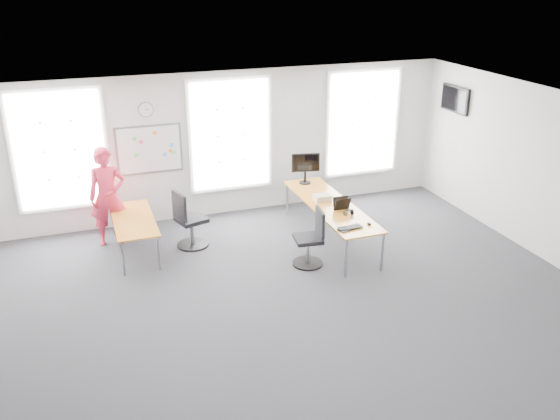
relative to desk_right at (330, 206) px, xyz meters
name	(u,v)px	position (x,y,z in m)	size (l,w,h in m)	color
floor	(281,306)	(-1.69, -1.99, -0.69)	(10.00, 10.00, 0.00)	#2B2B30
ceiling	(281,117)	(-1.69, -1.99, 2.31)	(10.00, 10.00, 0.00)	silver
wall_back	(216,145)	(-1.69, 2.01, 0.81)	(10.00, 10.00, 0.00)	silver
wall_front	(435,389)	(-1.69, -5.99, 0.81)	(10.00, 10.00, 0.00)	silver
wall_right	(556,180)	(3.31, -1.99, 0.81)	(10.00, 10.00, 0.00)	silver
window_left	(60,150)	(-4.69, 1.98, 1.01)	(1.60, 0.06, 2.20)	silver
window_mid	(230,135)	(-1.39, 1.98, 1.01)	(1.60, 0.06, 2.20)	silver
window_right	(362,123)	(1.61, 1.98, 1.01)	(1.60, 0.06, 2.20)	silver
desk_right	(330,206)	(0.00, 0.00, 0.00)	(0.80, 3.02, 0.73)	orange
desk_left	(134,222)	(-3.58, 0.70, -0.08)	(0.72, 1.81, 0.66)	orange
chair_right	(311,241)	(-0.72, -0.82, -0.24)	(0.55, 0.55, 1.02)	black
chair_left	(188,223)	(-2.61, 0.60, -0.20)	(0.63, 0.62, 1.11)	black
person	(108,197)	(-3.96, 1.25, 0.25)	(0.68, 0.45, 1.88)	#C7273F
whiteboard	(149,150)	(-3.04, 1.98, 0.86)	(1.20, 0.03, 0.90)	white
wall_clock	(146,109)	(-3.04, 1.98, 1.66)	(0.30, 0.30, 0.04)	gray
tv	(455,99)	(3.26, 1.01, 1.61)	(0.06, 0.90, 0.55)	black
keyboard	(350,228)	(-0.14, -1.14, 0.06)	(0.45, 0.16, 0.02)	black
mouse	(369,224)	(0.24, -1.10, 0.07)	(0.07, 0.11, 0.04)	black
lens_cap	(353,219)	(0.09, -0.77, 0.05)	(0.06, 0.06, 0.01)	black
headphones	(348,212)	(0.09, -0.58, 0.10)	(0.18, 0.09, 0.10)	black
laptop_sleeve	(342,204)	(0.08, -0.32, 0.17)	(0.30, 0.17, 0.25)	black
paper_stack	(322,198)	(-0.06, 0.24, 0.10)	(0.31, 0.23, 0.11)	beige
monitor	(306,166)	(-0.02, 1.24, 0.43)	(0.57, 0.24, 0.64)	black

